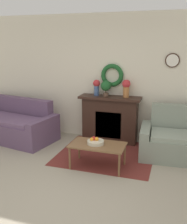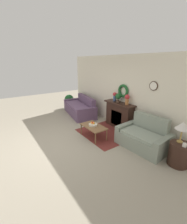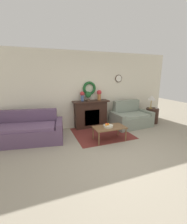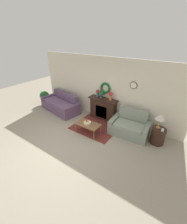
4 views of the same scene
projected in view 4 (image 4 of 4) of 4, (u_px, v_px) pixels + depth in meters
The scene contains 15 objects.
ground_plane at pixel (63, 148), 5.16m from camera, with size 16.00×16.00×0.00m, color #9E937F.
floor_rug at pixel (96, 126), 6.33m from camera, with size 1.80×1.63×0.01m.
wall_back at pixel (104, 89), 6.49m from camera, with size 6.80×0.16×2.70m.
fireplace at pixel (103, 109), 6.69m from camera, with size 1.31×0.41×1.00m.
couch_left at pixel (61, 105), 7.52m from camera, with size 2.22×1.29×0.87m.
loveseat_right at pixel (130, 126), 5.75m from camera, with size 1.50×0.98×0.94m.
coffee_table at pixel (88, 125), 5.75m from camera, with size 0.93×0.53×0.42m.
fruit_bowl at pixel (87, 123), 5.74m from camera, with size 0.29×0.29×0.12m.
side_table_by_loveseat at pixel (158, 136), 5.25m from camera, with size 0.49×0.49×0.59m.
table_lamp at pixel (161, 117), 4.98m from camera, with size 0.34×0.34×0.53m.
mug at pixel (163, 130), 4.98m from camera, with size 0.09×0.09×0.09m.
vase_on_mantel_left at pixel (97, 93), 6.53m from camera, with size 0.15×0.15×0.34m.
vase_on_mantel_right at pixel (110, 95), 6.20m from camera, with size 0.17×0.17×0.37m.
potted_plant_on_mantel at pixel (101, 94), 6.40m from camera, with size 0.21×0.21×0.33m.
potted_plant_floor_by_couch at pixel (45, 96), 8.13m from camera, with size 0.49×0.49×0.74m.
Camera 4 is at (3.14, -2.69, 3.49)m, focal length 24.00 mm.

